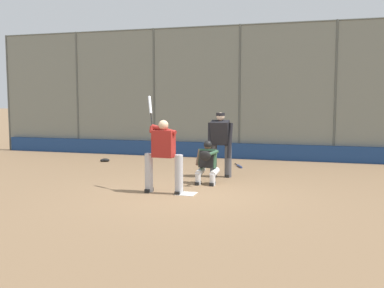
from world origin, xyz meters
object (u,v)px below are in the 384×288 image
at_px(spare_bat_near_backstop, 239,166).
at_px(umpire_home, 220,142).
at_px(batter_at_plate, 163,153).
at_px(fielding_glove_on_dirt, 105,160).
at_px(catcher_behind_plate, 207,162).

bearing_deg(spare_bat_near_backstop, umpire_home, -29.96).
bearing_deg(batter_at_plate, umpire_home, -103.67).
xyz_separation_m(umpire_home, spare_bat_near_backstop, (-0.17, -1.96, -0.94)).
bearing_deg(spare_bat_near_backstop, fielding_glove_on_dirt, -113.76).
relative_size(spare_bat_near_backstop, fielding_glove_on_dirt, 2.48).
height_order(umpire_home, spare_bat_near_backstop, umpire_home).
bearing_deg(umpire_home, fielding_glove_on_dirt, -21.11).
xyz_separation_m(catcher_behind_plate, fielding_glove_on_dirt, (4.44, -3.00, -0.52)).
bearing_deg(batter_at_plate, catcher_behind_plate, -113.54).
xyz_separation_m(spare_bat_near_backstop, fielding_glove_on_dirt, (4.70, 0.10, 0.02)).
bearing_deg(fielding_glove_on_dirt, spare_bat_near_backstop, -178.80).
xyz_separation_m(batter_at_plate, umpire_home, (-0.78, -2.48, 0.05)).
relative_size(umpire_home, spare_bat_near_backstop, 2.32).
xyz_separation_m(batter_at_plate, fielding_glove_on_dirt, (3.75, -4.34, -0.86)).
distance_m(batter_at_plate, umpire_home, 2.60).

